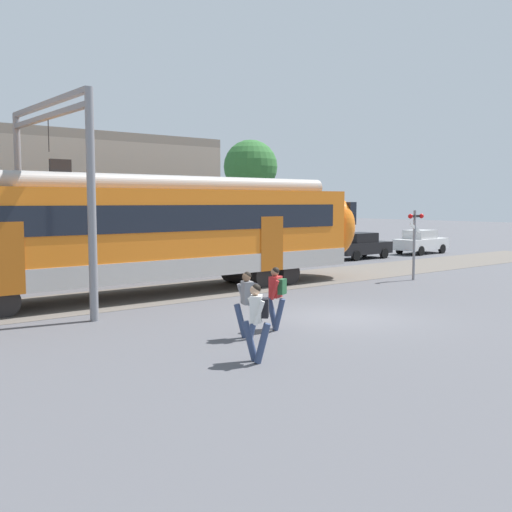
{
  "coord_description": "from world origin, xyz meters",
  "views": [
    {
      "loc": [
        -12.73,
        -11.95,
        3.37
      ],
      "look_at": [
        -0.61,
        3.23,
        1.6
      ],
      "focal_mm": 42.0,
      "sensor_mm": 36.0,
      "label": 1
    }
  ],
  "objects_px": {
    "crossing_signal": "(415,233)",
    "pedestrian_grey": "(248,299)",
    "pedestrian_red": "(276,293)",
    "parked_car_silver": "(305,250)",
    "pedestrian_white": "(257,316)",
    "parked_car_black": "(360,246)",
    "parked_car_white": "(421,242)"
  },
  "relations": [
    {
      "from": "parked_car_silver",
      "to": "pedestrian_white",
      "type": "bearing_deg",
      "value": -136.1
    },
    {
      "from": "pedestrian_white",
      "to": "crossing_signal",
      "type": "distance_m",
      "value": 14.89
    },
    {
      "from": "parked_car_silver",
      "to": "parked_car_black",
      "type": "bearing_deg",
      "value": 2.92
    },
    {
      "from": "crossing_signal",
      "to": "pedestrian_grey",
      "type": "bearing_deg",
      "value": -160.99
    },
    {
      "from": "parked_car_black",
      "to": "parked_car_white",
      "type": "bearing_deg",
      "value": -1.76
    },
    {
      "from": "pedestrian_red",
      "to": "parked_car_white",
      "type": "relative_size",
      "value": 0.41
    },
    {
      "from": "parked_car_silver",
      "to": "parked_car_white",
      "type": "distance_m",
      "value": 10.36
    },
    {
      "from": "pedestrian_white",
      "to": "pedestrian_red",
      "type": "distance_m",
      "value": 3.24
    },
    {
      "from": "parked_car_silver",
      "to": "crossing_signal",
      "type": "xyz_separation_m",
      "value": [
        -0.83,
        -7.72,
        1.23
      ]
    },
    {
      "from": "parked_car_black",
      "to": "crossing_signal",
      "type": "height_order",
      "value": "crossing_signal"
    },
    {
      "from": "pedestrian_white",
      "to": "pedestrian_grey",
      "type": "relative_size",
      "value": 1.0
    },
    {
      "from": "pedestrian_white",
      "to": "pedestrian_red",
      "type": "relative_size",
      "value": 1.0
    },
    {
      "from": "pedestrian_white",
      "to": "crossing_signal",
      "type": "bearing_deg",
      "value": 24.28
    },
    {
      "from": "pedestrian_white",
      "to": "crossing_signal",
      "type": "xyz_separation_m",
      "value": [
        13.54,
        6.11,
        1.02
      ]
    },
    {
      "from": "parked_car_black",
      "to": "pedestrian_grey",
      "type": "bearing_deg",
      "value": -145.64
    },
    {
      "from": "pedestrian_red",
      "to": "crossing_signal",
      "type": "relative_size",
      "value": 0.56
    },
    {
      "from": "pedestrian_grey",
      "to": "parked_car_white",
      "type": "xyz_separation_m",
      "value": [
        23.54,
        12.04,
        -0.21
      ]
    },
    {
      "from": "parked_car_silver",
      "to": "parked_car_black",
      "type": "xyz_separation_m",
      "value": [
        4.69,
        0.24,
        0.0
      ]
    },
    {
      "from": "pedestrian_red",
      "to": "parked_car_black",
      "type": "bearing_deg",
      "value": 35.49
    },
    {
      "from": "pedestrian_grey",
      "to": "parked_car_black",
      "type": "relative_size",
      "value": 0.42
    },
    {
      "from": "pedestrian_white",
      "to": "parked_car_silver",
      "type": "bearing_deg",
      "value": 43.9
    },
    {
      "from": "parked_car_silver",
      "to": "crossing_signal",
      "type": "bearing_deg",
      "value": -96.15
    },
    {
      "from": "pedestrian_white",
      "to": "pedestrian_grey",
      "type": "height_order",
      "value": "same"
    },
    {
      "from": "pedestrian_red",
      "to": "crossing_signal",
      "type": "distance_m",
      "value": 11.87
    },
    {
      "from": "pedestrian_grey",
      "to": "parked_car_white",
      "type": "height_order",
      "value": "pedestrian_grey"
    },
    {
      "from": "pedestrian_red",
      "to": "parked_car_silver",
      "type": "relative_size",
      "value": 0.41
    },
    {
      "from": "pedestrian_grey",
      "to": "crossing_signal",
      "type": "relative_size",
      "value": 0.56
    },
    {
      "from": "pedestrian_red",
      "to": "parked_car_white",
      "type": "bearing_deg",
      "value": 27.67
    },
    {
      "from": "parked_car_silver",
      "to": "parked_car_white",
      "type": "bearing_deg",
      "value": 0.36
    },
    {
      "from": "pedestrian_grey",
      "to": "crossing_signal",
      "type": "distance_m",
      "value": 13.09
    },
    {
      "from": "pedestrian_grey",
      "to": "parked_car_silver",
      "type": "height_order",
      "value": "pedestrian_grey"
    },
    {
      "from": "parked_car_white",
      "to": "crossing_signal",
      "type": "bearing_deg",
      "value": -145.18
    }
  ]
}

